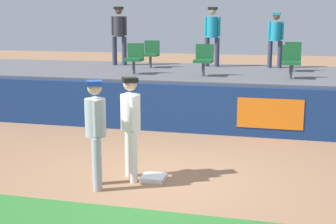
% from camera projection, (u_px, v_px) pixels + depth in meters
% --- Properties ---
extents(ground_plane, '(60.00, 60.00, 0.00)m').
position_uv_depth(ground_plane, '(158.00, 180.00, 8.00)').
color(ground_plane, '#936B4C').
extents(first_base, '(0.40, 0.40, 0.08)m').
position_uv_depth(first_base, '(154.00, 178.00, 8.01)').
color(first_base, white).
rests_on(first_base, ground_plane).
extents(player_fielder_home, '(0.46, 0.57, 1.76)m').
position_uv_depth(player_fielder_home, '(131.00, 121.00, 7.89)').
color(player_fielder_home, white).
rests_on(player_fielder_home, ground_plane).
extents(player_runner_visitor, '(0.44, 0.46, 1.76)m').
position_uv_depth(player_runner_visitor, '(96.00, 127.00, 7.48)').
color(player_runner_visitor, '#9EA3AD').
rests_on(player_runner_visitor, ground_plane).
extents(field_wall, '(18.00, 0.26, 1.17)m').
position_uv_depth(field_wall, '(198.00, 109.00, 11.26)').
color(field_wall, navy).
rests_on(field_wall, ground_plane).
extents(bleacher_platform, '(18.00, 4.80, 1.22)m').
position_uv_depth(bleacher_platform, '(214.00, 92.00, 13.70)').
color(bleacher_platform, '#59595E').
rests_on(bleacher_platform, ground_plane).
extents(seat_front_center, '(0.48, 0.44, 0.84)m').
position_uv_depth(seat_front_center, '(204.00, 58.00, 12.45)').
color(seat_front_center, '#4C4C51').
rests_on(seat_front_center, bleacher_platform).
extents(seat_back_left, '(0.48, 0.44, 0.84)m').
position_uv_depth(seat_back_left, '(151.00, 52.00, 14.65)').
color(seat_back_left, '#4C4C51').
rests_on(seat_back_left, bleacher_platform).
extents(seat_front_left, '(0.47, 0.44, 0.84)m').
position_uv_depth(seat_front_left, '(134.00, 57.00, 12.92)').
color(seat_front_left, '#4C4C51').
rests_on(seat_front_left, bleacher_platform).
extents(seat_back_right, '(0.47, 0.44, 0.84)m').
position_uv_depth(seat_back_right, '(293.00, 55.00, 13.60)').
color(seat_back_right, '#4C4C51').
rests_on(seat_back_right, bleacher_platform).
extents(seat_front_right, '(0.47, 0.44, 0.84)m').
position_uv_depth(seat_front_right, '(291.00, 60.00, 11.90)').
color(seat_front_right, '#4C4C51').
rests_on(seat_front_right, bleacher_platform).
extents(spectator_hooded, '(0.52, 0.40, 1.87)m').
position_uv_depth(spectator_hooded, '(212.00, 32.00, 14.88)').
color(spectator_hooded, '#33384C').
rests_on(spectator_hooded, bleacher_platform).
extents(spectator_capped, '(0.47, 0.35, 1.69)m').
position_uv_depth(spectator_capped, '(276.00, 36.00, 14.46)').
color(spectator_capped, '#33384C').
rests_on(spectator_capped, bleacher_platform).
extents(spectator_casual, '(0.53, 0.37, 1.90)m').
position_uv_depth(spectator_casual, '(119.00, 32.00, 15.34)').
color(spectator_casual, '#33384C').
rests_on(spectator_casual, bleacher_platform).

